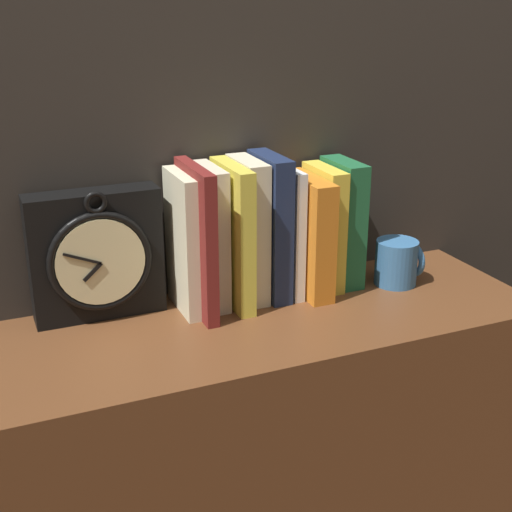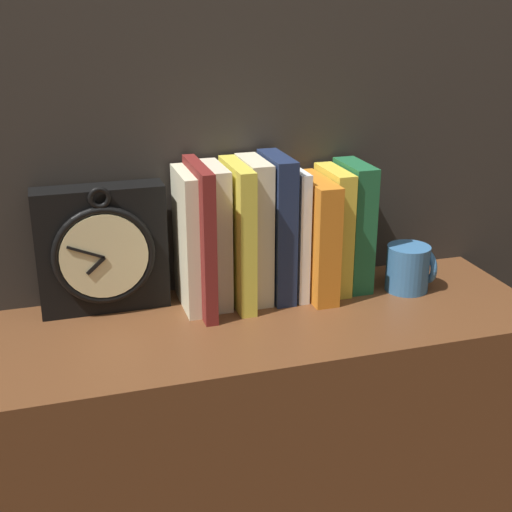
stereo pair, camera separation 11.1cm
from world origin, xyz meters
name	(u,v)px [view 2 (the right image)]	position (x,y,z in m)	size (l,w,h in m)	color
wall_back	(223,67)	(0.00, 0.19, 1.30)	(6.00, 0.05, 2.60)	#2D2823
clock	(102,250)	(-0.23, 0.12, 1.02)	(0.21, 0.07, 0.22)	black
book_slot0_cream	(186,241)	(-0.09, 0.09, 1.03)	(0.02, 0.12, 0.23)	beige
book_slot1_maroon	(200,238)	(-0.07, 0.07, 1.04)	(0.02, 0.15, 0.25)	maroon
book_slot2_cream	(214,235)	(-0.04, 0.09, 1.04)	(0.03, 0.11, 0.24)	beige
book_slot3_yellow	(238,235)	(-0.01, 0.08, 1.04)	(0.03, 0.14, 0.24)	#DCCE43
book_slot4_cream	(254,230)	(0.03, 0.09, 1.04)	(0.04, 0.11, 0.24)	beige
book_slot5_navy	(277,227)	(0.06, 0.09, 1.04)	(0.03, 0.12, 0.25)	#1C284A
book_slot6_white	(294,232)	(0.10, 0.09, 1.03)	(0.02, 0.12, 0.22)	silver
book_slot7_orange	(315,237)	(0.13, 0.08, 1.02)	(0.04, 0.14, 0.21)	orange
book_slot8_yellow	(333,230)	(0.17, 0.09, 1.03)	(0.03, 0.12, 0.22)	yellow
book_slot9_green	(353,226)	(0.21, 0.10, 1.03)	(0.04, 0.11, 0.22)	#1F6239
mug	(409,268)	(0.30, 0.04, 0.96)	(0.08, 0.08, 0.08)	teal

